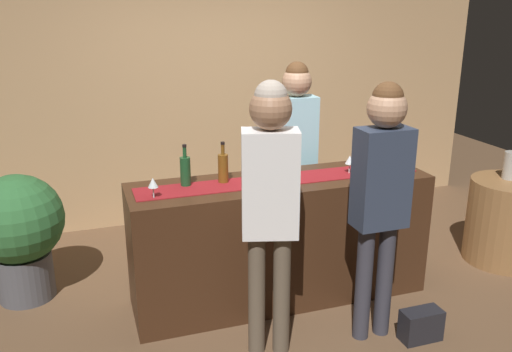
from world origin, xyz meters
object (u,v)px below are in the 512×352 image
(bartender, at_px, (295,141))
(customer_sipping, at_px, (381,186))
(wine_glass_near_customer, at_px, (350,160))
(customer_browsing, at_px, (270,191))
(wine_bottle_green, at_px, (185,171))
(wine_glass_mid_counter, at_px, (368,157))
(handbag, at_px, (421,325))
(wine_bottle_amber, at_px, (223,168))
(potted_plant_tall, at_px, (19,229))
(wine_glass_far_end, at_px, (153,183))
(vase_on_side_table, at_px, (511,165))
(round_side_table, at_px, (507,221))

(bartender, bearing_deg, customer_sipping, 94.35)
(wine_glass_near_customer, relative_size, customer_browsing, 0.08)
(wine_bottle_green, height_order, wine_glass_near_customer, wine_bottle_green)
(wine_glass_mid_counter, distance_m, handbag, 1.28)
(bartender, bearing_deg, wine_glass_near_customer, 109.29)
(wine_bottle_amber, height_order, potted_plant_tall, wine_bottle_amber)
(wine_glass_far_end, relative_size, vase_on_side_table, 0.60)
(bartender, distance_m, potted_plant_tall, 2.29)
(wine_glass_far_end, xyz_separation_m, handbag, (1.65, -0.75, -0.95))
(wine_bottle_amber, relative_size, wine_glass_near_customer, 2.10)
(vase_on_side_table, height_order, handbag, vase_on_side_table)
(wine_bottle_green, relative_size, handbag, 1.08)
(wine_bottle_green, height_order, vase_on_side_table, wine_bottle_green)
(wine_bottle_amber, relative_size, potted_plant_tall, 0.31)
(wine_glass_near_customer, bearing_deg, bartender, 107.64)
(customer_sipping, xyz_separation_m, handbag, (0.29, -0.16, -0.98))
(round_side_table, bearing_deg, handbag, -150.52)
(wine_bottle_amber, relative_size, wine_bottle_green, 1.00)
(wine_glass_far_end, xyz_separation_m, vase_on_side_table, (3.09, 0.12, -0.20))
(wine_bottle_green, relative_size, wine_glass_mid_counter, 2.10)
(round_side_table, height_order, handbag, round_side_table)
(wine_glass_mid_counter, xyz_separation_m, bartender, (-0.36, 0.58, 0.03))
(customer_sipping, bearing_deg, customer_browsing, 175.53)
(wine_glass_far_end, bearing_deg, round_side_table, 1.00)
(bartender, distance_m, vase_on_side_table, 1.89)
(bartender, distance_m, round_side_table, 2.01)
(vase_on_side_table, bearing_deg, wine_glass_far_end, -177.79)
(vase_on_side_table, bearing_deg, potted_plant_tall, 171.51)
(customer_browsing, bearing_deg, wine_bottle_amber, 114.32)
(wine_glass_far_end, height_order, bartender, bartender)
(wine_glass_near_customer, distance_m, vase_on_side_table, 1.61)
(handbag, bearing_deg, wine_bottle_amber, 140.43)
(wine_bottle_green, distance_m, wine_glass_mid_counter, 1.41)
(wine_bottle_green, xyz_separation_m, customer_browsing, (0.37, -0.72, 0.04))
(customer_sipping, distance_m, vase_on_side_table, 1.88)
(wine_bottle_green, relative_size, potted_plant_tall, 0.31)
(customer_browsing, relative_size, potted_plant_tall, 1.80)
(customer_sipping, relative_size, handbag, 6.24)
(bartender, height_order, vase_on_side_table, bartender)
(handbag, bearing_deg, round_side_table, 29.48)
(wine_bottle_green, bearing_deg, round_side_table, -2.77)
(wine_bottle_amber, height_order, round_side_table, wine_bottle_amber)
(wine_glass_near_customer, relative_size, vase_on_side_table, 0.60)
(wine_bottle_amber, relative_size, wine_glass_mid_counter, 2.10)
(wine_glass_mid_counter, bearing_deg, bartender, 122.23)
(wine_glass_near_customer, height_order, round_side_table, wine_glass_near_customer)
(wine_bottle_amber, relative_size, handbag, 1.08)
(handbag, bearing_deg, wine_glass_near_customer, 100.74)
(bartender, bearing_deg, potted_plant_tall, 0.69)
(handbag, bearing_deg, vase_on_side_table, 31.07)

